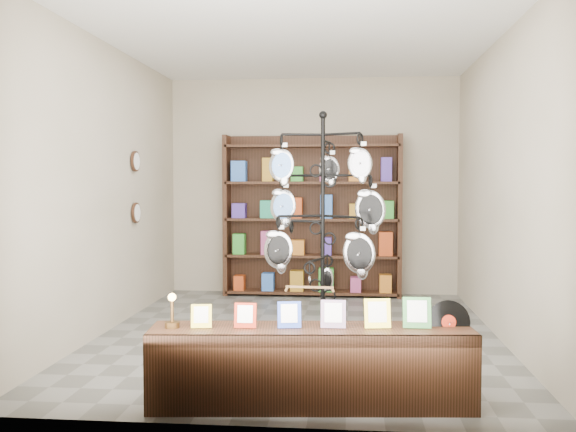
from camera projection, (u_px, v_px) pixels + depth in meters
name	position (u px, v px, depth m)	size (l,w,h in m)	color
ground	(298.00, 334.00, 6.56)	(5.00, 5.00, 0.00)	slate
room_envelope	(299.00, 153.00, 6.46)	(5.00, 5.00, 5.00)	#BAAB96
display_tree	(323.00, 216.00, 5.62)	(1.11, 1.04, 2.18)	black
front_shelf	(311.00, 366.00, 4.45)	(2.27, 0.66, 0.79)	black
back_shelving	(312.00, 221.00, 8.79)	(2.42, 0.36, 2.20)	black
wall_clocks	(136.00, 187.00, 7.47)	(0.03, 0.24, 0.84)	black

